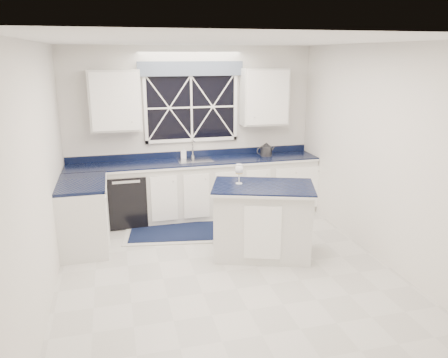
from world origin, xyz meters
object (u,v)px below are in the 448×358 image
object	(u,v)px
faucet	(193,148)
kettle	(266,150)
island	(263,220)
dishwasher	(127,198)
wine_glass	(239,170)
soap_bottle	(184,153)

from	to	relation	value
faucet	kettle	distance (m)	1.21
faucet	kettle	size ratio (longest dim) A/B	0.95
island	dishwasher	bearing A→B (deg)	155.53
island	kettle	xyz separation A→B (m)	(0.62, 1.64, 0.56)
kettle	wine_glass	distance (m)	1.74
faucet	island	size ratio (longest dim) A/B	0.21
faucet	soap_bottle	bearing A→B (deg)	170.33
soap_bottle	island	bearing A→B (deg)	-68.23
faucet	wine_glass	xyz separation A→B (m)	(0.30, -1.64, 0.03)
faucet	island	xyz separation A→B (m)	(0.58, -1.79, -0.62)
island	soap_bottle	xyz separation A→B (m)	(-0.73, 1.82, 0.55)
faucet	wine_glass	size ratio (longest dim) A/B	1.17
wine_glass	island	bearing A→B (deg)	-28.42
dishwasher	kettle	world-z (taller)	kettle
island	soap_bottle	bearing A→B (deg)	130.95
faucet	soap_bottle	world-z (taller)	faucet
island	wine_glass	size ratio (longest dim) A/B	5.63
wine_glass	kettle	bearing A→B (deg)	58.74
dishwasher	wine_glass	size ratio (longest dim) A/B	3.16
island	wine_glass	world-z (taller)	wine_glass
soap_bottle	dishwasher	bearing A→B (deg)	-166.96
dishwasher	island	size ratio (longest dim) A/B	0.56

